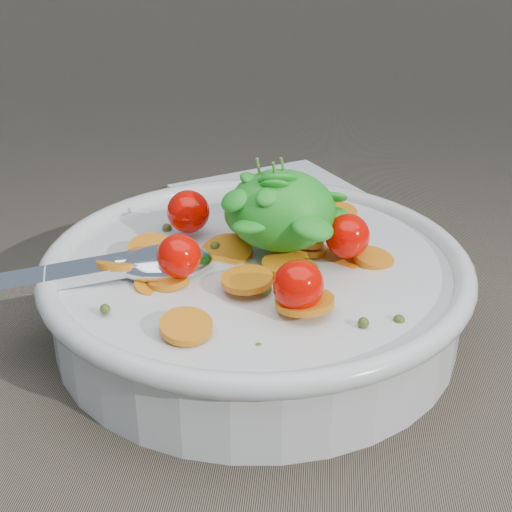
{
  "coord_description": "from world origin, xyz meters",
  "views": [
    {
      "loc": [
        0.04,
        -0.44,
        0.28
      ],
      "look_at": [
        -0.01,
        -0.0,
        0.06
      ],
      "focal_mm": 50.0,
      "sensor_mm": 36.0,
      "label": 1
    }
  ],
  "objects": [
    {
      "name": "ground",
      "position": [
        0.0,
        0.0,
        0.0
      ],
      "size": [
        6.0,
        6.0,
        0.0
      ],
      "primitive_type": "plane",
      "color": "brown",
      "rests_on": "ground"
    },
    {
      "name": "bowl",
      "position": [
        -0.01,
        -0.0,
        0.03
      ],
      "size": [
        0.32,
        0.3,
        0.13
      ],
      "color": "silver",
      "rests_on": "ground"
    },
    {
      "name": "napkin",
      "position": [
        -0.01,
        0.24,
        0.0
      ],
      "size": [
        0.23,
        0.22,
        0.01
      ],
      "primitive_type": "cube",
      "rotation": [
        0.0,
        0.0,
        0.59
      ],
      "color": "white",
      "rests_on": "ground"
    }
  ]
}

